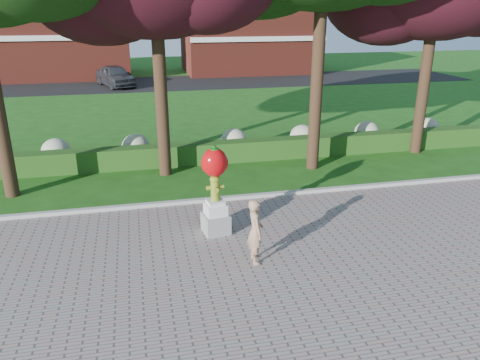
{
  "coord_description": "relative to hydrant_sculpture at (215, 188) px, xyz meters",
  "views": [
    {
      "loc": [
        -2.91,
        -10.35,
        5.73
      ],
      "look_at": [
        -0.34,
        1.0,
        1.43
      ],
      "focal_mm": 35.0,
      "sensor_mm": 36.0,
      "label": 1
    }
  ],
  "objects": [
    {
      "name": "hydrangea_row",
      "position": [
        1.61,
        7.14,
        -0.77
      ],
      "size": [
        20.1,
        1.1,
        0.99
      ],
      "color": "#AAAB83",
      "rests_on": "ground"
    },
    {
      "name": "curb",
      "position": [
        1.04,
        2.14,
        -1.25
      ],
      "size": [
        40.0,
        0.18,
        0.15
      ],
      "primitive_type": "cube",
      "color": "#ADADA5",
      "rests_on": "ground"
    },
    {
      "name": "woman",
      "position": [
        0.64,
        -1.72,
        -0.49
      ],
      "size": [
        0.38,
        0.58,
        1.59
      ],
      "primitive_type": "imported",
      "rotation": [
        0.0,
        0.0,
        1.57
      ],
      "color": "tan",
      "rests_on": "walkway"
    },
    {
      "name": "parked_car",
      "position": [
        -3.17,
        26.35,
        -0.5
      ],
      "size": [
        3.44,
        5.1,
        1.61
      ],
      "primitive_type": "imported",
      "rotation": [
        0.0,
        0.0,
        0.36
      ],
      "color": "#393B40",
      "rests_on": "street"
    },
    {
      "name": "building_left",
      "position": [
        -8.96,
        33.14,
        2.18
      ],
      "size": [
        14.0,
        8.0,
        7.0
      ],
      "primitive_type": "cube",
      "color": "maroon",
      "rests_on": "ground"
    },
    {
      "name": "building_right",
      "position": [
        9.04,
        33.14,
        1.88
      ],
      "size": [
        12.0,
        8.0,
        6.4
      ],
      "primitive_type": "cube",
      "color": "maroon",
      "rests_on": "ground"
    },
    {
      "name": "walkway",
      "position": [
        1.04,
        -4.86,
        -1.3
      ],
      "size": [
        40.0,
        14.0,
        0.04
      ],
      "primitive_type": "cube",
      "color": "gray",
      "rests_on": "ground"
    },
    {
      "name": "street",
      "position": [
        1.04,
        27.14,
        -1.31
      ],
      "size": [
        50.0,
        8.0,
        0.02
      ],
      "primitive_type": "cube",
      "color": "black",
      "rests_on": "ground"
    },
    {
      "name": "lawn_hedge",
      "position": [
        1.04,
        6.14,
        -0.92
      ],
      "size": [
        24.0,
        0.7,
        0.8
      ],
      "primitive_type": "cube",
      "color": "#1E4D16",
      "rests_on": "ground"
    },
    {
      "name": "hydrant_sculpture",
      "position": [
        0.0,
        0.0,
        0.0
      ],
      "size": [
        0.75,
        0.75,
        2.42
      ],
      "rotation": [
        0.0,
        0.0,
        0.15
      ],
      "color": "gray",
      "rests_on": "walkway"
    },
    {
      "name": "ground",
      "position": [
        1.04,
        -0.86,
        -1.32
      ],
      "size": [
        100.0,
        100.0,
        0.0
      ],
      "primitive_type": "plane",
      "color": "#1E4E13",
      "rests_on": "ground"
    }
  ]
}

